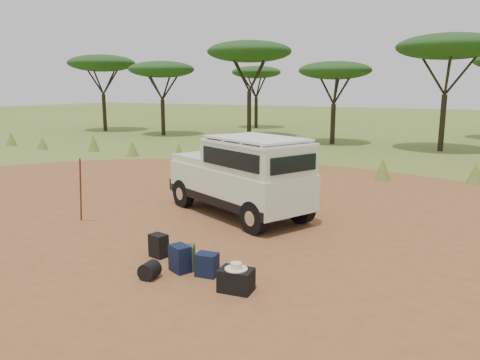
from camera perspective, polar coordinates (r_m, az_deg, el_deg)
The scene contains 13 objects.
ground at distance 11.37m, azimuth -7.50°, elevation -5.76°, with size 140.00×140.00×0.00m, color #5B7028.
dirt_clearing at distance 11.36m, azimuth -7.50°, elevation -5.74°, with size 23.00×23.00×0.01m, color brown.
grass_fringe at distance 18.76m, azimuth 8.52°, elevation 2.22°, with size 36.60×1.60×0.90m.
acacia_treeline at distance 29.17m, azimuth 17.84°, elevation 13.80°, with size 46.70×13.20×6.26m.
safari_vehicle at distance 12.08m, azimuth 0.24°, elevation 0.32°, with size 4.60×3.30×2.11m.
walking_staff at distance 12.06m, azimuth -18.86°, elevation -1.22°, with size 0.04×0.04×1.72m, color maroon.
backpack_black at distance 9.44m, azimuth -9.90°, elevation -7.90°, with size 0.34×0.25×0.47m, color black.
backpack_navy at distance 8.67m, azimuth -7.34°, elevation -9.49°, with size 0.38×0.27×0.50m, color #101934.
backpack_olive at distance 8.73m, azimuth -6.72°, elevation -9.40°, with size 0.34×0.25×0.48m, color #354520.
duffel_navy at distance 8.45m, azimuth -4.05°, elevation -10.27°, with size 0.37×0.28×0.42m, color #101934.
hard_case at distance 7.84m, azimuth -0.47°, elevation -12.12°, with size 0.55×0.39×0.39m, color black.
stuff_sack at distance 8.48m, azimuth -10.97°, elevation -10.77°, with size 0.31×0.31×0.31m, color black.
safari_hat at distance 7.76m, azimuth -0.48°, elevation -10.53°, with size 0.38×0.38×0.11m.
Camera 1 is at (6.46, -8.75, 3.30)m, focal length 35.00 mm.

